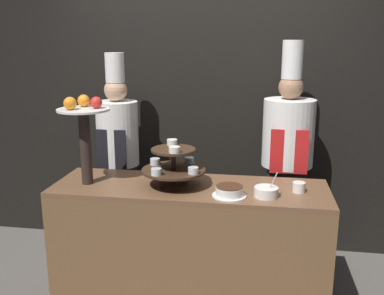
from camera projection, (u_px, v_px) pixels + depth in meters
The scene contains 9 objects.
wall_back at pixel (208, 95), 3.79m from camera, with size 10.00×0.06×2.80m.
buffet_counter at pixel (190, 245), 3.07m from camera, with size 1.90×0.59×0.89m.
tiered_stand at pixel (174, 165), 2.92m from camera, with size 0.44×0.44×0.31m.
fruit_pedestal at pixel (84, 126), 2.92m from camera, with size 0.36×0.36×0.62m.
cake_round at pixel (229, 191), 2.76m from camera, with size 0.22×0.22×0.07m.
cup_white at pixel (299, 187), 2.83m from camera, with size 0.08×0.08×0.07m.
serving_bowl_near at pixel (266, 192), 2.75m from camera, with size 0.15×0.15×0.17m.
chef_left at pixel (118, 150), 3.64m from camera, with size 0.35×0.35×1.78m.
chef_center_left at pixel (287, 154), 3.42m from camera, with size 0.40×0.40×1.88m.
Camera 1 is at (0.46, -2.47, 1.87)m, focal length 40.00 mm.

